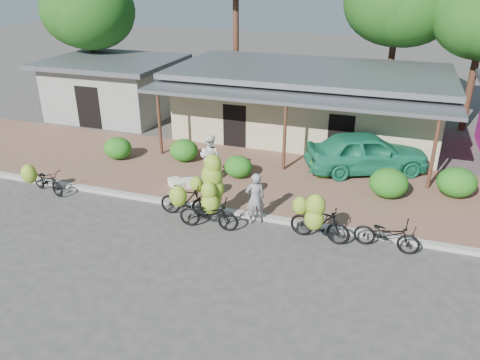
# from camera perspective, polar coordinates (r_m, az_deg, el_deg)

# --- Properties ---
(ground) EXTENTS (100.00, 100.00, 0.00)m
(ground) POSITION_cam_1_polar(r_m,az_deg,el_deg) (14.27, -0.67, -8.35)
(ground) COLOR #3F3D3A
(ground) RESTS_ON ground
(sidewalk) EXTENTS (60.00, 6.00, 0.12)m
(sidewalk) POSITION_cam_1_polar(r_m,az_deg,el_deg) (18.46, 4.47, -0.14)
(sidewalk) COLOR brown
(sidewalk) RESTS_ON ground
(curb) EXTENTS (60.00, 0.25, 0.15)m
(curb) POSITION_cam_1_polar(r_m,az_deg,el_deg) (15.86, 1.72, -4.39)
(curb) COLOR #A8A399
(curb) RESTS_ON ground
(shop_main) EXTENTS (13.00, 8.50, 3.35)m
(shop_main) POSITION_cam_1_polar(r_m,az_deg,el_deg) (23.37, 8.33, 9.38)
(shop_main) COLOR #C3BD93
(shop_main) RESTS_ON ground
(shop_grey) EXTENTS (7.00, 6.00, 3.15)m
(shop_grey) POSITION_cam_1_polar(r_m,az_deg,el_deg) (27.55, -15.13, 10.89)
(shop_grey) COLOR gray
(shop_grey) RESTS_ON ground
(tree_back_left) EXTENTS (5.47, 5.37, 7.57)m
(tree_back_left) POSITION_cam_1_polar(r_m,az_deg,el_deg) (30.22, -18.23, 19.23)
(tree_back_left) COLOR #543321
(tree_back_left) RESTS_ON ground
(tree_near_right) EXTENTS (4.80, 4.64, 7.32)m
(tree_near_right) POSITION_cam_1_polar(r_m,az_deg,el_deg) (26.21, 27.21, 17.21)
(tree_near_right) COLOR #543321
(tree_near_right) RESTS_ON ground
(hedge_0) EXTENTS (1.22, 1.10, 0.95)m
(hedge_0) POSITION_cam_1_polar(r_m,az_deg,el_deg) (20.94, -14.68, 3.76)
(hedge_0) COLOR #1E6216
(hedge_0) RESTS_ON sidewalk
(hedge_1) EXTENTS (1.23, 1.11, 0.96)m
(hedge_1) POSITION_cam_1_polar(r_m,az_deg,el_deg) (20.17, -6.86, 3.63)
(hedge_1) COLOR #1E6216
(hedge_1) RESTS_ON sidewalk
(hedge_2) EXTENTS (1.12, 1.01, 0.87)m
(hedge_2) POSITION_cam_1_polar(r_m,az_deg,el_deg) (18.46, -0.22, 1.64)
(hedge_2) COLOR #1E6216
(hedge_2) RESTS_ON sidewalk
(hedge_3) EXTENTS (1.13, 1.02, 0.88)m
(hedge_3) POSITION_cam_1_polar(r_m,az_deg,el_deg) (18.78, 10.11, 1.66)
(hedge_3) COLOR #1E6216
(hedge_3) RESTS_ON sidewalk
(hedge_4) EXTENTS (1.38, 1.24, 1.08)m
(hedge_4) POSITION_cam_1_polar(r_m,az_deg,el_deg) (17.65, 17.66, -0.36)
(hedge_4) COLOR #1E6216
(hedge_4) RESTS_ON sidewalk
(hedge_5) EXTENTS (1.40, 1.26, 1.09)m
(hedge_5) POSITION_cam_1_polar(r_m,az_deg,el_deg) (18.60, 24.91, -0.26)
(hedge_5) COLOR #1E6216
(hedge_5) RESTS_ON sidewalk
(bike_far_left) EXTENTS (1.89, 1.44, 1.35)m
(bike_far_left) POSITION_cam_1_polar(r_m,az_deg,el_deg) (18.78, -22.70, 0.02)
(bike_far_left) COLOR black
(bike_far_left) RESTS_ON ground
(bike_left) EXTENTS (1.86, 1.23, 1.41)m
(bike_left) POSITION_cam_1_polar(r_m,az_deg,el_deg) (15.78, -6.78, -2.45)
(bike_left) COLOR black
(bike_left) RESTS_ON ground
(bike_center) EXTENTS (2.02, 1.26, 2.37)m
(bike_center) POSITION_cam_1_polar(r_m,az_deg,el_deg) (15.11, -3.62, -2.44)
(bike_center) COLOR black
(bike_center) RESTS_ON ground
(bike_right) EXTENTS (1.97, 1.29, 1.84)m
(bike_right) POSITION_cam_1_polar(r_m,az_deg,el_deg) (14.39, 9.57, -4.93)
(bike_right) COLOR black
(bike_right) RESTS_ON ground
(bike_far_right) EXTENTS (1.98, 0.86, 1.01)m
(bike_far_right) POSITION_cam_1_polar(r_m,az_deg,el_deg) (14.66, 17.45, -6.33)
(bike_far_right) COLOR black
(bike_far_right) RESTS_ON ground
(loose_banana_a) EXTENTS (0.48, 0.41, 0.60)m
(loose_banana_a) POSITION_cam_1_polar(r_m,az_deg,el_deg) (17.39, -5.35, -0.48)
(loose_banana_a) COLOR #92B02C
(loose_banana_a) RESTS_ON sidewalk
(loose_banana_b) EXTENTS (0.58, 0.49, 0.72)m
(loose_banana_b) POSITION_cam_1_polar(r_m,az_deg,el_deg) (17.07, -3.34, -0.69)
(loose_banana_b) COLOR #92B02C
(loose_banana_b) RESTS_ON sidewalk
(loose_banana_c) EXTENTS (0.54, 0.46, 0.67)m
(loose_banana_c) POSITION_cam_1_polar(r_m,az_deg,el_deg) (15.82, 7.37, -3.11)
(loose_banana_c) COLOR #92B02C
(loose_banana_c) RESTS_ON sidewalk
(sack_near) EXTENTS (0.94, 0.76, 0.30)m
(sack_near) POSITION_cam_1_polar(r_m,az_deg,el_deg) (17.86, -6.43, -0.36)
(sack_near) COLOR white
(sack_near) RESTS_ON sidewalk
(sack_far) EXTENTS (0.82, 0.77, 0.28)m
(sack_far) POSITION_cam_1_polar(r_m,az_deg,el_deg) (17.89, -7.76, -0.42)
(sack_far) COLOR white
(sack_far) RESTS_ON sidewalk
(vendor) EXTENTS (0.78, 0.71, 1.79)m
(vendor) POSITION_cam_1_polar(r_m,az_deg,el_deg) (15.20, 1.86, -2.28)
(vendor) COLOR gray
(vendor) RESTS_ON ground
(bystander) EXTENTS (1.01, 0.85, 1.85)m
(bystander) POSITION_cam_1_polar(r_m,az_deg,el_deg) (18.08, -3.69, 2.74)
(bystander) COLOR white
(bystander) RESTS_ON sidewalk
(teal_van) EXTENTS (5.22, 3.77, 1.65)m
(teal_van) POSITION_cam_1_polar(r_m,az_deg,el_deg) (19.53, 15.18, 3.30)
(teal_van) COLOR #1C7F59
(teal_van) RESTS_ON sidewalk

